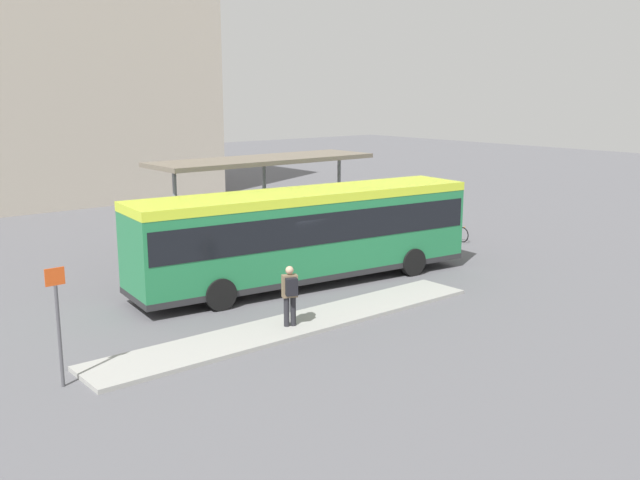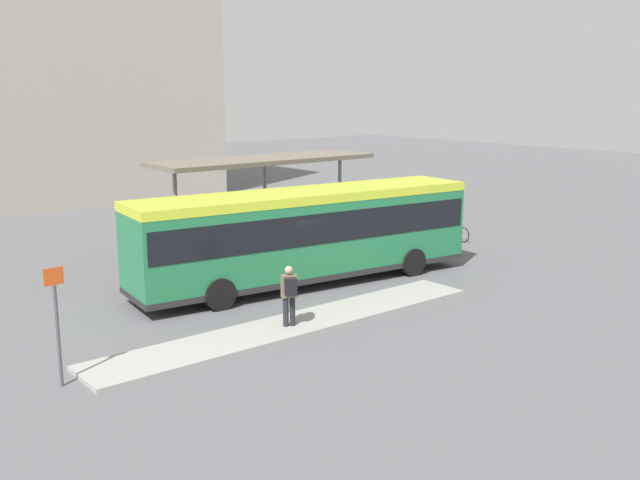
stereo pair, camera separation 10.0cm
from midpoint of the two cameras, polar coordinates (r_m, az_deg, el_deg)
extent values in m
plane|color=#5B5B60|center=(25.02, -0.99, -3.50)|extent=(120.00, 120.00, 0.00)
cube|color=#9E9E99|center=(20.59, -1.72, -6.76)|extent=(12.62, 1.80, 0.12)
cube|color=#237A47|center=(24.60, -1.00, 0.58)|extent=(12.61, 3.83, 2.93)
cube|color=#C6DB33|center=(24.38, -1.01, 3.62)|extent=(12.63, 3.86, 0.30)
cube|color=black|center=(24.53, -1.00, 1.39)|extent=(12.36, 3.84, 1.03)
cube|color=black|center=(28.23, 9.74, 2.61)|extent=(0.33, 2.24, 1.13)
cube|color=#28282B|center=(24.91, -0.99, -2.50)|extent=(12.62, 3.85, 0.20)
cylinder|color=black|center=(27.95, 4.46, -0.81)|extent=(1.04, 0.39, 1.01)
cylinder|color=black|center=(26.18, 7.55, -1.76)|extent=(1.04, 0.39, 1.01)
cylinder|color=black|center=(24.21, -10.24, -2.97)|extent=(1.04, 0.39, 1.01)
cylinder|color=black|center=(22.14, -7.89, -4.31)|extent=(1.04, 0.39, 1.01)
cylinder|color=#232328|center=(20.14, -2.61, -5.75)|extent=(0.16, 0.16, 0.85)
cylinder|color=#232328|center=(20.18, -2.08, -5.70)|extent=(0.16, 0.16, 0.85)
cube|color=#7A664C|center=(19.95, -2.36, -3.69)|extent=(0.48, 0.37, 0.64)
cube|color=black|center=(19.73, -2.20, -3.77)|extent=(0.37, 0.31, 0.48)
sphere|color=tan|center=(19.83, -2.37, -2.42)|extent=(0.23, 0.23, 0.23)
torus|color=black|center=(32.30, 11.49, 0.41)|extent=(0.08, 0.69, 0.69)
torus|color=black|center=(32.92, 10.30, 0.67)|extent=(0.08, 0.69, 0.69)
cylinder|color=orange|center=(32.56, 10.90, 0.93)|extent=(0.07, 0.72, 0.04)
cylinder|color=orange|center=(32.69, 10.68, 0.88)|extent=(0.04, 0.04, 0.34)
cube|color=black|center=(32.65, 10.69, 1.17)|extent=(0.08, 0.18, 0.04)
cylinder|color=orange|center=(32.30, 11.39, 0.97)|extent=(0.48, 0.06, 0.03)
torus|color=black|center=(32.88, 10.69, 0.70)|extent=(0.13, 0.74, 0.74)
torus|color=black|center=(33.60, 9.51, 0.98)|extent=(0.13, 0.74, 0.74)
cylinder|color=silver|center=(33.19, 10.11, 1.25)|extent=(0.12, 0.79, 0.04)
cylinder|color=silver|center=(33.33, 9.89, 1.20)|extent=(0.04, 0.04, 0.37)
cube|color=black|center=(33.30, 9.90, 1.51)|extent=(0.09, 0.19, 0.04)
cylinder|color=silver|center=(32.89, 10.59, 1.29)|extent=(0.48, 0.09, 0.03)
torus|color=black|center=(33.23, 9.44, 0.84)|extent=(0.08, 0.73, 0.73)
torus|color=black|center=(33.84, 8.14, 1.09)|extent=(0.08, 0.73, 0.73)
cylinder|color=#2847AD|center=(33.49, 8.80, 1.37)|extent=(0.07, 0.77, 0.04)
cylinder|color=#2847AD|center=(33.61, 8.56, 1.31)|extent=(0.04, 0.04, 0.36)
cube|color=black|center=(33.58, 8.57, 1.61)|extent=(0.08, 0.18, 0.04)
cylinder|color=#2847AD|center=(33.23, 9.33, 1.41)|extent=(0.48, 0.06, 0.03)
cube|color=#706656|center=(29.54, -4.39, 6.41)|extent=(9.69, 2.84, 0.18)
cylinder|color=gray|center=(27.68, -11.33, 1.74)|extent=(0.16, 0.16, 3.74)
cylinder|color=gray|center=(32.30, 1.67, 3.41)|extent=(0.16, 0.16, 3.74)
cylinder|color=gray|center=(29.80, -4.33, 2.66)|extent=(0.16, 0.16, 3.74)
cylinder|color=slate|center=(28.04, -2.84, -1.15)|extent=(0.78, 0.78, 0.63)
sphere|color=#337F38|center=(27.90, -2.85, 0.16)|extent=(0.90, 0.90, 0.90)
cylinder|color=#4C4C51|center=(17.26, -20.05, -7.25)|extent=(0.08, 0.08, 2.40)
cube|color=#D84C19|center=(16.87, -20.39, -2.74)|extent=(0.44, 0.03, 0.40)
cube|color=#B2A899|center=(46.96, -23.73, 13.76)|extent=(22.80, 11.04, 17.89)
camera|label=1|loc=(0.05, -89.89, 0.02)|focal=40.00mm
camera|label=2|loc=(0.05, 90.11, -0.02)|focal=40.00mm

